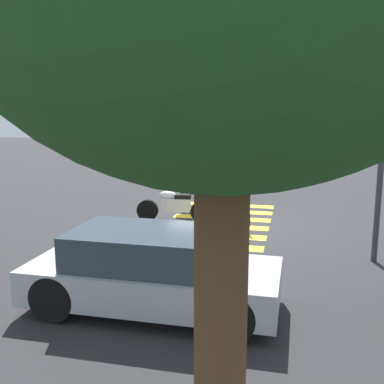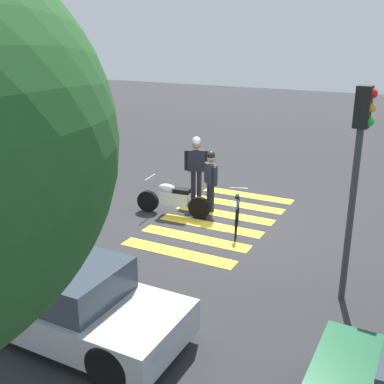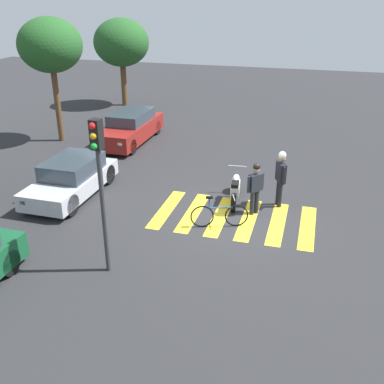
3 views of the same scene
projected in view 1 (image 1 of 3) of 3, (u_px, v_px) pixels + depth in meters
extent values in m
plane|color=#2B2B2D|center=(219.00, 222.00, 12.83)|extent=(60.00, 60.00, 0.00)
cylinder|color=black|center=(148.00, 210.00, 12.91)|extent=(0.62, 0.21, 0.60)
cylinder|color=black|center=(201.00, 212.00, 12.75)|extent=(0.62, 0.21, 0.60)
cube|color=silver|center=(176.00, 205.00, 12.79)|extent=(0.83, 0.37, 0.36)
ellipsoid|color=silver|center=(168.00, 195.00, 12.76)|extent=(0.51, 0.30, 0.24)
cube|color=black|center=(183.00, 197.00, 12.73)|extent=(0.47, 0.29, 0.12)
cylinder|color=#A5A5AD|center=(150.00, 186.00, 12.77)|extent=(0.11, 0.62, 0.04)
torus|color=black|center=(238.00, 209.00, 12.79)|extent=(0.27, 0.68, 0.71)
torus|color=black|center=(247.00, 218.00, 11.78)|extent=(0.27, 0.68, 0.71)
cylinder|color=#1E4C8C|center=(242.00, 203.00, 12.24)|extent=(0.30, 0.78, 0.04)
cylinder|color=#1E4C8C|center=(245.00, 200.00, 11.90)|extent=(0.04, 0.04, 0.34)
cube|color=black|center=(245.00, 193.00, 11.87)|extent=(0.16, 0.22, 0.06)
cylinder|color=#99999E|center=(239.00, 189.00, 12.58)|extent=(0.44, 0.18, 0.03)
cylinder|color=black|center=(188.00, 196.00, 14.22)|extent=(0.14, 0.14, 0.88)
cylinder|color=black|center=(183.00, 196.00, 14.18)|extent=(0.14, 0.14, 0.88)
cube|color=black|center=(186.00, 172.00, 14.06)|extent=(0.55, 0.39, 0.63)
sphere|color=#8C664C|center=(185.00, 157.00, 13.97)|extent=(0.24, 0.24, 0.24)
cylinder|color=black|center=(195.00, 172.00, 14.12)|extent=(0.09, 0.09, 0.59)
cylinder|color=black|center=(176.00, 173.00, 14.00)|extent=(0.09, 0.09, 0.59)
sphere|color=white|center=(185.00, 153.00, 13.95)|extent=(0.25, 0.25, 0.25)
cylinder|color=#1E232D|center=(208.00, 204.00, 13.30)|extent=(0.14, 0.14, 0.79)
cylinder|color=#1E232D|center=(204.00, 203.00, 13.45)|extent=(0.14, 0.14, 0.79)
cube|color=#1E232D|center=(206.00, 181.00, 13.25)|extent=(0.48, 0.45, 0.56)
sphere|color=#8C664C|center=(206.00, 166.00, 13.17)|extent=(0.22, 0.22, 0.22)
cylinder|color=#1E232D|center=(212.00, 182.00, 13.02)|extent=(0.09, 0.09, 0.53)
cylinder|color=#1E232D|center=(200.00, 179.00, 13.47)|extent=(0.09, 0.09, 0.53)
sphere|color=black|center=(206.00, 163.00, 13.15)|extent=(0.23, 0.23, 0.23)
cube|color=yellow|center=(230.00, 205.00, 14.98)|extent=(2.83, 0.45, 0.01)
cube|color=yellow|center=(226.00, 211.00, 14.12)|extent=(2.83, 0.45, 0.01)
cube|color=yellow|center=(221.00, 218.00, 13.26)|extent=(2.83, 0.45, 0.01)
cube|color=yellow|center=(216.00, 226.00, 12.39)|extent=(2.83, 0.45, 0.01)
cube|color=yellow|center=(210.00, 235.00, 11.53)|extent=(2.83, 0.45, 0.01)
cube|color=yellow|center=(203.00, 245.00, 10.67)|extent=(2.83, 0.45, 0.01)
cylinder|color=black|center=(243.00, 278.00, 7.67)|extent=(0.72, 0.22, 0.72)
cylinder|color=black|center=(230.00, 317.00, 6.26)|extent=(0.72, 0.22, 0.72)
cylinder|color=black|center=(95.00, 266.00, 8.27)|extent=(0.72, 0.22, 0.72)
cylinder|color=black|center=(53.00, 298.00, 6.87)|extent=(0.72, 0.22, 0.72)
cube|color=#B7BAC1|center=(153.00, 281.00, 7.25)|extent=(3.97, 1.71, 0.55)
cube|color=#333D47|center=(141.00, 247.00, 7.19)|extent=(2.15, 1.50, 0.55)
cube|color=#F2EDCC|center=(279.00, 274.00, 7.31)|extent=(0.08, 0.20, 0.12)
cube|color=#F2EDCC|center=(275.00, 302.00, 6.28)|extent=(0.08, 0.20, 0.12)
cylinder|color=#38383D|center=(379.00, 185.00, 9.27)|extent=(0.12, 0.12, 3.26)
cylinder|color=brown|center=(220.00, 365.00, 3.20)|extent=(0.37, 0.37, 2.84)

